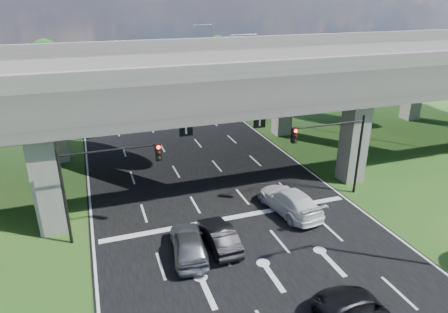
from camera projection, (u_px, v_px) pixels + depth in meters
ground at (252, 247)px, 23.46m from camera, size 160.00×160.00×0.00m
road at (203, 178)px, 32.19m from camera, size 18.00×120.00×0.03m
overpass at (194, 76)px, 30.96m from camera, size 80.00×15.00×10.00m
signal_right at (335, 143)px, 27.71m from camera, size 5.76×0.54×6.00m
signal_left at (102, 175)px, 22.93m from camera, size 5.76×0.54×6.00m
streetlight_far at (253, 70)px, 45.31m from camera, size 3.38×0.25×10.00m
streetlight_beyond at (210, 52)px, 59.30m from camera, size 3.38×0.25×10.00m
tree_left_near at (24, 91)px, 40.11m from camera, size 4.50×4.50×7.80m
tree_left_mid at (5, 83)px, 46.43m from camera, size 3.91×3.90×6.76m
tree_left_far at (45, 63)px, 54.27m from camera, size 4.80×4.80×8.32m
tree_right_near at (261, 74)px, 50.22m from camera, size 4.20×4.20×7.28m
tree_right_mid at (258, 65)px, 58.25m from camera, size 3.91×3.90×6.76m
tree_right_far at (215, 55)px, 63.78m from camera, size 4.50×4.50×7.80m
car_silver at (188, 244)px, 22.40m from camera, size 2.40×4.78×1.56m
car_dark at (219, 236)px, 23.26m from camera, size 1.59×4.30×1.41m
car_white at (289, 201)px, 26.99m from camera, size 2.95×5.81×1.62m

